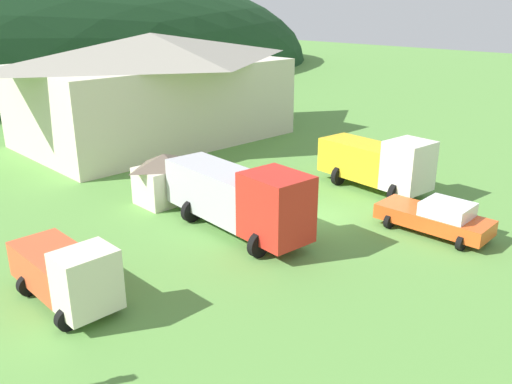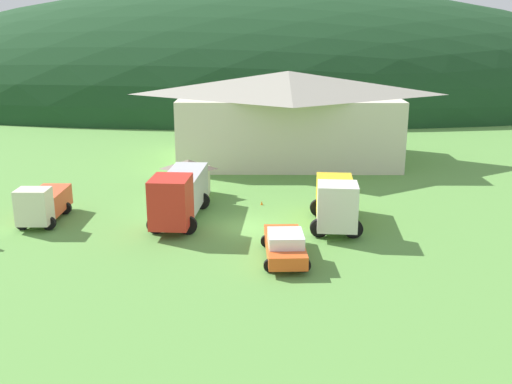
% 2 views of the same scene
% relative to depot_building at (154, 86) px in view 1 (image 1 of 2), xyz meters
% --- Properties ---
extents(ground_plane, '(200.00, 200.00, 0.00)m').
position_rel_depot_building_xyz_m(ground_plane, '(-3.55, -19.15, -4.15)').
color(ground_plane, '#5B9342').
extents(depot_building, '(20.44, 12.69, 8.05)m').
position_rel_depot_building_xyz_m(depot_building, '(0.00, 0.00, 0.00)').
color(depot_building, beige).
rests_on(depot_building, ground).
extents(play_shed_cream, '(3.09, 2.33, 2.68)m').
position_rel_depot_building_xyz_m(play_shed_cream, '(-7.62, -12.06, -2.77)').
color(play_shed_cream, beige).
rests_on(play_shed_cream, ground).
extents(light_truck_cream, '(2.43, 5.10, 2.55)m').
position_rel_depot_building_xyz_m(light_truck_cream, '(-16.06, -18.19, -2.92)').
color(light_truck_cream, beige).
rests_on(light_truck_cream, ground).
extents(crane_truck_red, '(3.35, 8.49, 3.44)m').
position_rel_depot_building_xyz_m(crane_truck_red, '(-7.53, -17.84, -2.36)').
color(crane_truck_red, red).
rests_on(crane_truck_red, ground).
extents(heavy_rig_striped, '(3.39, 6.79, 3.23)m').
position_rel_depot_building_xyz_m(heavy_rig_striped, '(2.16, -18.88, -2.48)').
color(heavy_rig_striped, silver).
rests_on(heavy_rig_striped, ground).
extents(service_pickup_orange, '(2.54, 5.23, 1.66)m').
position_rel_depot_building_xyz_m(service_pickup_orange, '(-1.14, -24.25, -3.32)').
color(service_pickup_orange, '#EB5620').
rests_on(service_pickup_orange, ground).
extents(traffic_cone_near_pickup, '(0.36, 0.36, 0.57)m').
position_rel_depot_building_xyz_m(traffic_cone_near_pickup, '(-2.35, -14.37, -4.15)').
color(traffic_cone_near_pickup, orange).
rests_on(traffic_cone_near_pickup, ground).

